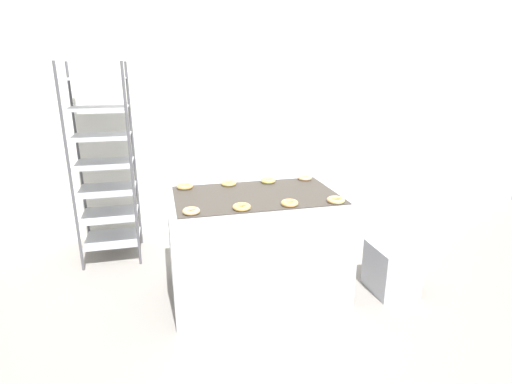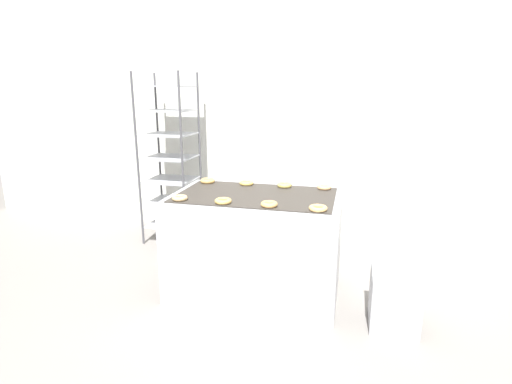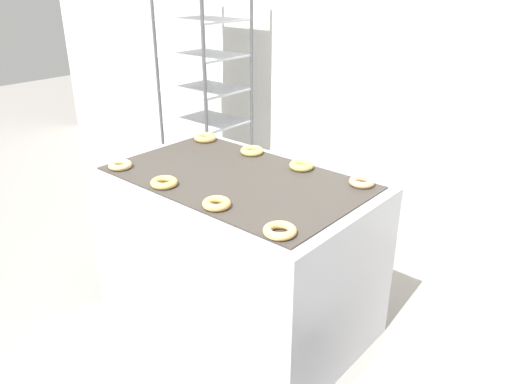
{
  "view_description": "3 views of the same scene",
  "coord_description": "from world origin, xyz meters",
  "views": [
    {
      "loc": [
        -0.7,
        -2.16,
        1.77
      ],
      "look_at": [
        0.0,
        0.67,
        0.85
      ],
      "focal_mm": 28.0,
      "sensor_mm": 36.0,
      "label": 1
    },
    {
      "loc": [
        0.73,
        -2.3,
        1.65
      ],
      "look_at": [
        0.0,
        0.67,
        0.85
      ],
      "focal_mm": 28.0,
      "sensor_mm": 36.0,
      "label": 2
    },
    {
      "loc": [
        1.53,
        -0.95,
        1.74
      ],
      "look_at": [
        0.0,
        0.82,
        0.7
      ],
      "focal_mm": 35.0,
      "sensor_mm": 36.0,
      "label": 3
    }
  ],
  "objects": [
    {
      "name": "wall_back",
      "position": [
        0.0,
        2.12,
        1.4
      ],
      "size": [
        8.0,
        0.05,
        2.8
      ],
      "color": "silver",
      "rests_on": "ground_plane"
    },
    {
      "name": "fryer_machine",
      "position": [
        0.0,
        0.67,
        0.42
      ],
      "size": [
        1.34,
        0.84,
        0.83
      ],
      "color": "#A8AAB2",
      "rests_on": "ground_plane"
    },
    {
      "name": "baking_rack_cart",
      "position": [
        -1.19,
        1.62,
        0.92
      ],
      "size": [
        0.53,
        0.5,
        1.81
      ],
      "color": "#4C4C51",
      "rests_on": "ground_plane"
    },
    {
      "name": "donut_near_left",
      "position": [
        -0.52,
        0.37,
        0.85
      ],
      "size": [
        0.12,
        0.12,
        0.03
      ],
      "primitive_type": "torus",
      "color": "tan",
      "rests_on": "fryer_machine"
    },
    {
      "name": "donut_near_midleft",
      "position": [
        -0.17,
        0.37,
        0.85
      ],
      "size": [
        0.12,
        0.12,
        0.03
      ],
      "primitive_type": "torus",
      "color": "#E4B35C",
      "rests_on": "fryer_machine"
    },
    {
      "name": "donut_near_midright",
      "position": [
        0.17,
        0.37,
        0.85
      ],
      "size": [
        0.12,
        0.12,
        0.03
      ],
      "primitive_type": "torus",
      "color": "#EBAA5D",
      "rests_on": "fryer_machine"
    },
    {
      "name": "donut_near_right",
      "position": [
        0.52,
        0.36,
        0.85
      ],
      "size": [
        0.13,
        0.13,
        0.03
      ],
      "primitive_type": "torus",
      "color": "#E8B166",
      "rests_on": "fryer_machine"
    },
    {
      "name": "donut_far_left",
      "position": [
        -0.52,
        0.96,
        0.85
      ],
      "size": [
        0.13,
        0.13,
        0.04
      ],
      "primitive_type": "torus",
      "color": "#DEA95A",
      "rests_on": "fryer_machine"
    },
    {
      "name": "donut_far_midleft",
      "position": [
        -0.16,
        0.97,
        0.85
      ],
      "size": [
        0.12,
        0.12,
        0.03
      ],
      "primitive_type": "torus",
      "color": "#E6BF5D",
      "rests_on": "fryer_machine"
    },
    {
      "name": "donut_far_midright",
      "position": [
        0.18,
        0.96,
        0.85
      ],
      "size": [
        0.12,
        0.12,
        0.04
      ],
      "primitive_type": "torus",
      "color": "#D5BB5A",
      "rests_on": "fryer_machine"
    },
    {
      "name": "donut_far_right",
      "position": [
        0.51,
        0.98,
        0.85
      ],
      "size": [
        0.12,
        0.12,
        0.03
      ],
      "primitive_type": "torus",
      "color": "tan",
      "rests_on": "fryer_machine"
    }
  ]
}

